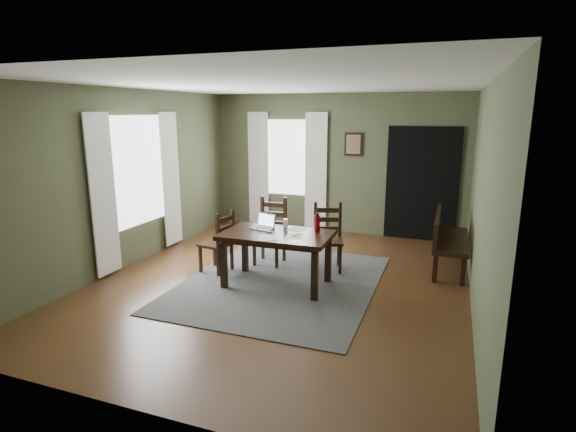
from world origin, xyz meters
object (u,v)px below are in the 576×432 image
at_px(chair_end, 218,243).
at_px(laptop, 264,225).
at_px(dining_table, 277,239).
at_px(bench, 446,236).
at_px(water_bottle, 317,223).
at_px(chair_back_right, 328,238).
at_px(chair_back_left, 271,232).

bearing_deg(chair_end, laptop, 99.27).
height_order(dining_table, bench, bench).
distance_m(dining_table, water_bottle, 0.59).
bearing_deg(bench, laptop, 118.76).
relative_size(bench, laptop, 4.42).
relative_size(dining_table, laptop, 4.34).
xyz_separation_m(laptop, water_bottle, (0.76, 0.06, 0.07)).
distance_m(chair_back_right, water_bottle, 0.74).
bearing_deg(bench, water_bottle, 127.46).
distance_m(chair_end, water_bottle, 1.56).
bearing_deg(dining_table, water_bottle, 24.90).
bearing_deg(chair_end, water_bottle, 101.59).
relative_size(chair_back_right, water_bottle, 3.77).
height_order(laptop, water_bottle, water_bottle).
height_order(chair_back_left, water_bottle, chair_back_left).
bearing_deg(chair_back_right, chair_back_left, 163.58).
relative_size(chair_back_left, laptop, 3.01).
relative_size(bench, water_bottle, 5.69).
bearing_deg(chair_back_right, dining_table, -136.60).
distance_m(chair_end, laptop, 0.81).
height_order(bench, water_bottle, water_bottle).
bearing_deg(chair_back_right, laptop, -154.97).
height_order(chair_end, chair_back_right, chair_back_right).
bearing_deg(bench, chair_back_left, 104.26).
relative_size(dining_table, chair_end, 1.59).
height_order(chair_back_left, bench, chair_back_left).
height_order(chair_back_right, water_bottle, chair_back_right).
bearing_deg(chair_back_right, chair_end, -172.86).
relative_size(dining_table, bench, 0.98).
bearing_deg(dining_table, chair_back_left, 116.45).
bearing_deg(chair_end, chair_back_right, 124.27).
distance_m(chair_back_right, bench, 1.80).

